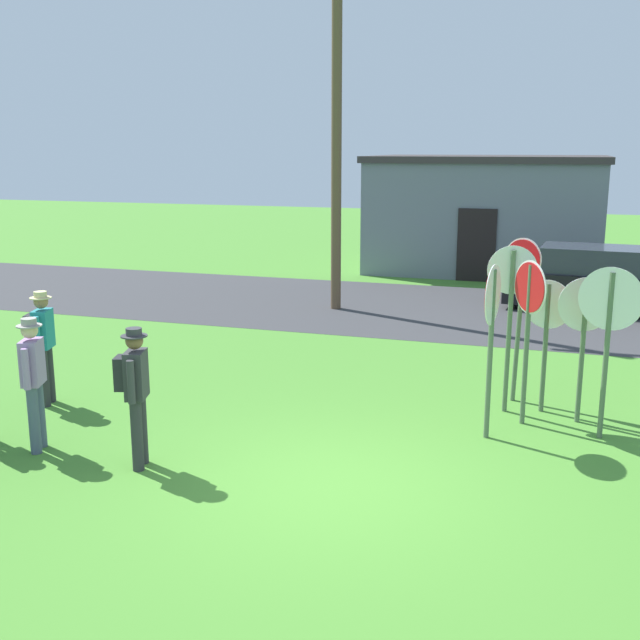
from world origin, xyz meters
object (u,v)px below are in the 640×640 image
at_px(stop_sign_rear_left, 511,301).
at_px(stop_sign_nearest, 547,323).
at_px(stop_sign_far_back, 491,320).
at_px(stop_sign_leaning_right, 521,294).
at_px(stop_sign_leaning_left, 528,314).
at_px(parked_car_on_street, 597,281).
at_px(person_with_sunhat, 42,339).
at_px(stop_sign_center_cluster, 609,322).
at_px(stop_sign_low_front, 584,325).
at_px(person_on_left, 135,387).
at_px(person_near_signs, 33,376).
at_px(utility_pole, 337,113).

distance_m(stop_sign_rear_left, stop_sign_nearest, 0.65).
height_order(stop_sign_far_back, stop_sign_leaning_right, stop_sign_leaning_right).
bearing_deg(stop_sign_rear_left, stop_sign_leaning_left, -56.55).
relative_size(stop_sign_far_back, stop_sign_nearest, 1.19).
distance_m(parked_car_on_street, stop_sign_leaning_right, 7.72).
bearing_deg(person_with_sunhat, stop_sign_center_cluster, 7.65).
xyz_separation_m(stop_sign_rear_left, stop_sign_nearest, (0.51, 0.23, -0.34)).
height_order(stop_sign_leaning_left, stop_sign_low_front, stop_sign_leaning_left).
relative_size(stop_sign_nearest, person_on_left, 1.13).
height_order(stop_sign_nearest, stop_sign_center_cluster, stop_sign_center_cluster).
relative_size(stop_sign_far_back, stop_sign_leaning_right, 0.94).
relative_size(stop_sign_leaning_left, person_near_signs, 1.34).
xyz_separation_m(person_near_signs, person_with_sunhat, (-1.05, 1.58, 0.03)).
distance_m(stop_sign_rear_left, stop_sign_low_front, 1.05).
height_order(person_with_sunhat, person_on_left, same).
bearing_deg(person_near_signs, stop_sign_rear_left, 30.46).
relative_size(stop_sign_leaning_right, person_near_signs, 1.44).
xyz_separation_m(parked_car_on_street, person_on_left, (-5.58, -11.56, 0.32)).
relative_size(stop_sign_rear_left, person_on_left, 1.42).
relative_size(stop_sign_nearest, stop_sign_low_front, 0.95).
relative_size(stop_sign_leaning_right, stop_sign_low_front, 1.20).
xyz_separation_m(utility_pole, stop_sign_leaning_left, (4.76, -6.81, -2.99)).
bearing_deg(stop_sign_leaning_left, stop_sign_low_front, 22.53).
xyz_separation_m(stop_sign_rear_left, person_near_signs, (-5.61, -3.30, -0.68)).
distance_m(stop_sign_rear_left, person_on_left, 5.35).
xyz_separation_m(stop_sign_far_back, person_near_signs, (-5.45, -2.19, -0.63)).
xyz_separation_m(utility_pole, stop_sign_low_front, (5.51, -6.50, -3.16)).
bearing_deg(utility_pole, stop_sign_leaning_left, -55.03).
distance_m(utility_pole, stop_sign_leaning_left, 8.83).
height_order(parked_car_on_street, person_with_sunhat, person_with_sunhat).
xyz_separation_m(stop_sign_leaning_left, stop_sign_center_cluster, (1.03, -0.25, 0.01)).
bearing_deg(stop_sign_low_front, stop_sign_nearest, 147.14).
xyz_separation_m(stop_sign_low_front, person_with_sunhat, (-7.67, -1.63, -0.41)).
height_order(stop_sign_leaning_right, person_near_signs, stop_sign_leaning_right).
relative_size(stop_sign_leaning_right, stop_sign_center_cluster, 1.08).
bearing_deg(utility_pole, stop_sign_center_cluster, -50.63).
relative_size(stop_sign_nearest, person_with_sunhat, 1.13).
height_order(stop_sign_leaning_left, stop_sign_nearest, stop_sign_leaning_left).
relative_size(stop_sign_far_back, stop_sign_low_front, 1.13).
bearing_deg(stop_sign_far_back, stop_sign_rear_left, 81.71).
bearing_deg(person_with_sunhat, stop_sign_rear_left, 14.51).
bearing_deg(stop_sign_low_front, person_on_left, -147.32).
relative_size(parked_car_on_street, stop_sign_center_cluster, 1.91).
bearing_deg(person_near_signs, parked_car_on_street, 58.32).
bearing_deg(stop_sign_low_front, stop_sign_rear_left, 174.46).
distance_m(stop_sign_far_back, stop_sign_center_cluster, 1.53).
relative_size(person_near_signs, person_with_sunhat, 1.00).
distance_m(utility_pole, person_near_signs, 10.41).
height_order(stop_sign_far_back, person_with_sunhat, stop_sign_far_back).
bearing_deg(stop_sign_leaning_left, parked_car_on_street, 82.00).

